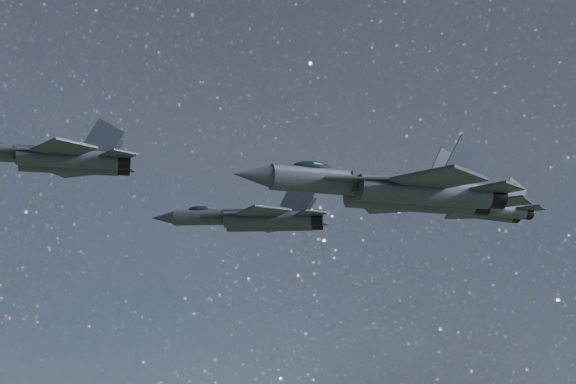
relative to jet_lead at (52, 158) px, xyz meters
name	(u,v)px	position (x,y,z in m)	size (l,w,h in m)	color
jet_lead	(52,158)	(0.00, 0.00, 0.00)	(15.28, 10.68, 3.85)	#343941
jet_left	(254,219)	(19.83, 15.15, -0.29)	(17.35, 11.48, 4.43)	#343941
jet_right	(396,190)	(22.24, -12.11, -3.61)	(19.53, 13.91, 4.98)	#343941
jet_slot	(476,206)	(37.46, 3.63, -0.32)	(15.12, 10.40, 3.80)	#343941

